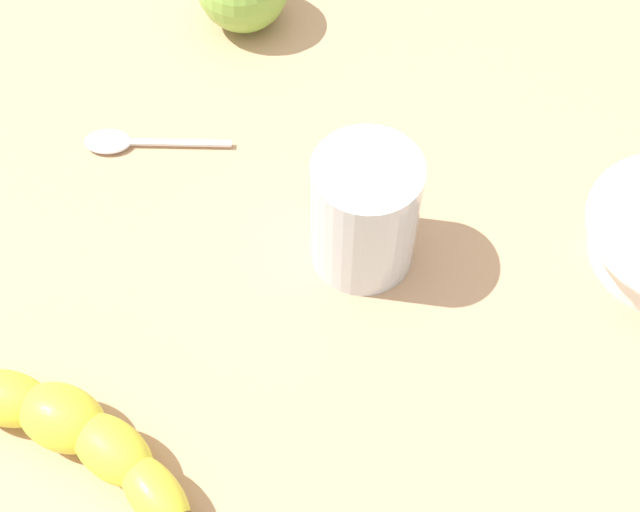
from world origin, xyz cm
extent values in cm
cube|color=tan|center=(0.00, 0.00, 1.50)|extent=(120.00, 120.00, 3.00)
ellipsoid|color=yellow|center=(15.00, 2.78, 4.98)|extent=(4.05, 6.23, 2.85)
ellipsoid|color=yellow|center=(14.56, -1.01, 4.98)|extent=(3.47, 5.77, 3.41)
ellipsoid|color=yellow|center=(14.92, -4.81, 4.98)|extent=(5.03, 6.41, 3.96)
ellipsoid|color=yellow|center=(16.08, -8.45, 4.98)|extent=(5.42, 6.62, 3.41)
cylinder|color=silver|center=(-6.47, 2.10, 7.72)|extent=(7.10, 7.10, 9.44)
cylinder|color=pink|center=(-6.47, 2.10, 7.20)|extent=(6.60, 6.60, 7.89)
ellipsoid|color=silver|center=(-2.90, -18.91, 3.40)|extent=(4.04, 4.32, 0.80)
cube|color=silver|center=(-5.88, -14.72, 3.40)|extent=(5.33, 7.22, 0.25)
camera|label=1|loc=(20.87, 18.85, 52.85)|focal=47.57mm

